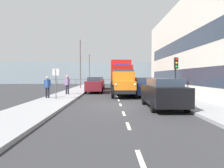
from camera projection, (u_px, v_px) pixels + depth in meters
ground_plane at (116, 92)px, 22.59m from camera, size 80.00×80.00×0.00m
sidewalk_left at (156, 91)px, 22.65m from camera, size 2.76×40.44×0.15m
sidewalk_right at (75, 91)px, 22.54m from camera, size 2.76×40.44×0.15m
road_centreline_markings at (116, 92)px, 22.36m from camera, size 0.12×37.17×0.01m
sea_horizon at (113, 73)px, 45.69m from camera, size 80.00×0.80×5.00m
seawall_railing at (113, 80)px, 42.16m from camera, size 28.08×0.08×1.20m
truck_vintage_orange at (123, 84)px, 17.53m from camera, size 2.17×5.64×2.43m
lorry_cargo_red at (120, 74)px, 25.93m from camera, size 2.58×8.20×3.87m
car_black_kerbside_near at (163, 93)px, 11.29m from camera, size 1.90×4.48×1.72m
car_navy_kerbside_1 at (144, 87)px, 17.41m from camera, size 1.83×3.83×1.72m
car_maroon_oppositeside_0 at (95, 85)px, 21.70m from camera, size 1.84×4.26×1.72m
car_red_oppositeside_1 at (98, 83)px, 27.58m from camera, size 1.81×4.38×1.72m
pedestrian_couple_b at (47, 85)px, 15.24m from camera, size 0.53×0.34×1.67m
pedestrian_in_dark_coat at (67, 83)px, 18.23m from camera, size 0.53×0.34×1.78m
traffic_light_near at (176, 68)px, 15.78m from camera, size 0.28×0.41×3.20m
lamp_post_promenade at (80, 60)px, 27.49m from camera, size 0.32×1.14×6.77m
lamp_post_far at (89, 66)px, 37.01m from camera, size 0.32×1.14×5.79m
street_sign at (56, 78)px, 14.59m from camera, size 0.50×0.07×2.25m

